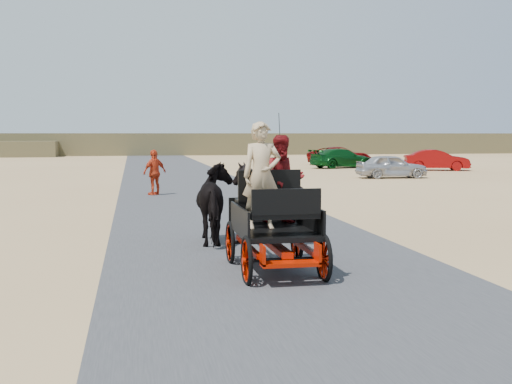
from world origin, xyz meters
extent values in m
plane|color=tan|center=(0.00, 0.00, 0.00)|extent=(140.00, 140.00, 0.00)
cube|color=#38383A|center=(0.00, 0.00, 0.01)|extent=(6.00, 140.00, 0.01)
cube|color=brown|center=(0.00, 62.00, 1.20)|extent=(140.00, 6.00, 2.40)
imported|color=black|center=(-0.68, 2.84, 0.85)|extent=(0.91, 2.01, 1.70)
imported|color=black|center=(0.42, 2.84, 0.85)|extent=(1.37, 1.54, 1.70)
imported|color=tan|center=(-0.33, -0.11, 1.62)|extent=(0.66, 0.43, 1.80)
imported|color=#660C0F|center=(0.17, 0.44, 1.51)|extent=(0.77, 0.60, 1.58)
imported|color=red|center=(-1.64, 13.89, 0.86)|extent=(1.07, 0.92, 1.73)
imported|color=#B2B2B7|center=(10.95, 21.18, 0.63)|extent=(3.75, 1.68, 1.25)
imported|color=maroon|center=(16.57, 27.29, 0.66)|extent=(4.25, 2.50, 1.32)
imported|color=#0C4C19|center=(11.63, 31.33, 0.66)|extent=(4.83, 2.90, 1.31)
imported|color=maroon|center=(12.94, 35.71, 0.67)|extent=(5.07, 2.77, 1.35)
camera|label=1|loc=(-2.45, -10.61, 2.31)|focal=45.00mm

